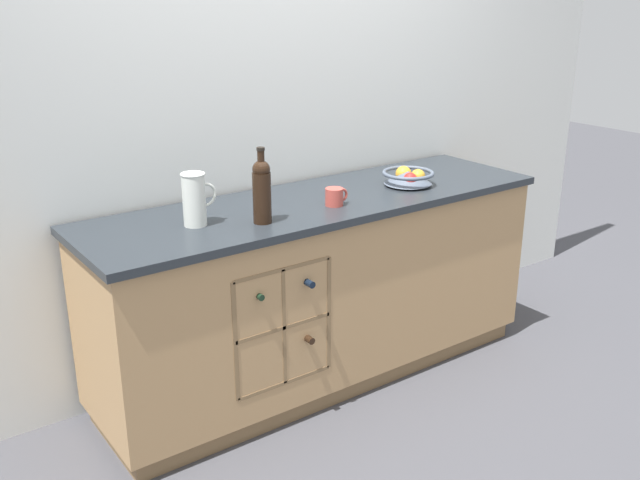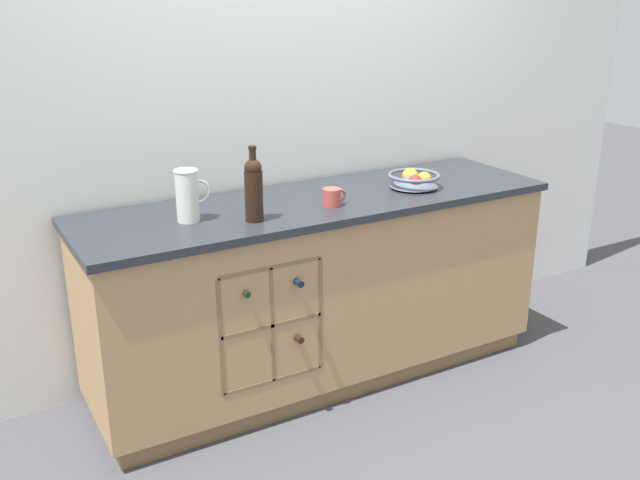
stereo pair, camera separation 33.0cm
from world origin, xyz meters
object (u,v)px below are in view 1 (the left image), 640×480
Objects in this scene: fruit_bowl at (408,176)px; ceramic_mug at (335,197)px; standing_wine_bottle at (262,190)px; white_pitcher at (195,198)px.

fruit_bowl reaches higher than ceramic_mug.
ceramic_mug is 0.36× the size of standing_wine_bottle.
fruit_bowl is 1.16× the size of white_pitcher.
ceramic_mug is at bearing -9.72° from white_pitcher.
standing_wine_bottle reaches higher than fruit_bowl.
white_pitcher is 0.63m from ceramic_mug.
ceramic_mug is (-0.49, -0.06, -0.01)m from fruit_bowl.
ceramic_mug is 0.40m from standing_wine_bottle.
standing_wine_bottle is at bearing -176.68° from ceramic_mug.
white_pitcher is at bearing 177.66° from fruit_bowl.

